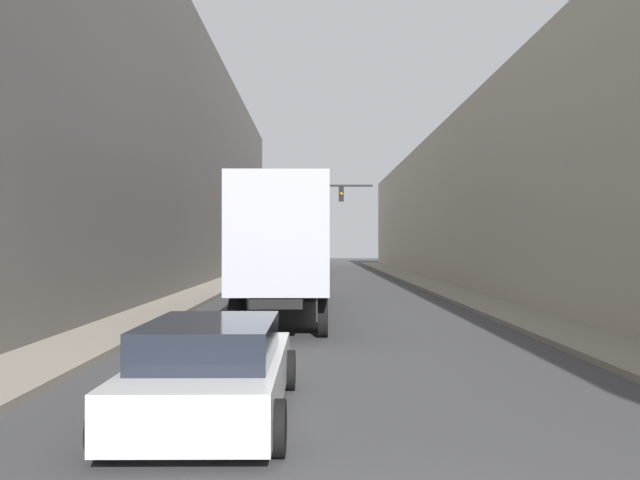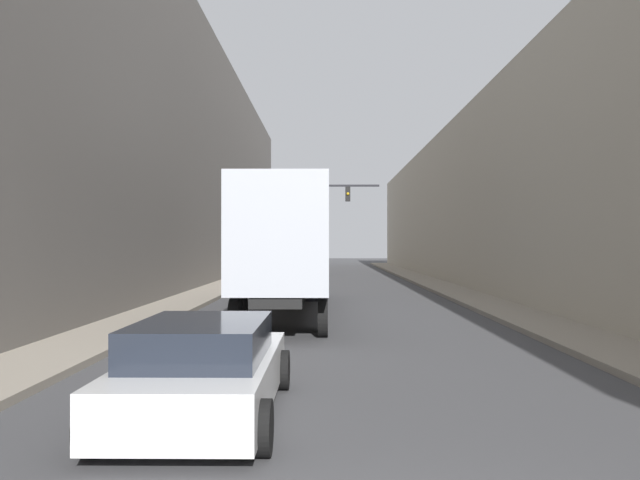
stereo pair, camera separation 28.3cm
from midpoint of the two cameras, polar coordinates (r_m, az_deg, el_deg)
name	(u,v)px [view 1 (the left image)]	position (r m, az deg, el deg)	size (l,w,h in m)	color
sidewalk_right	(434,286)	(34.75, 10.11, -4.16)	(2.01, 80.00, 0.15)	gray
sidewalk_left	(218,286)	(34.60, -9.56, -4.18)	(2.01, 80.00, 0.15)	gray
building_right	(506,200)	(35.70, 16.45, 3.50)	(6.00, 80.00, 9.55)	#BCB29E
building_left	(145,152)	(35.74, -15.96, 7.77)	(6.00, 80.00, 14.86)	#66605B
semi_truck	(288,246)	(21.56, -3.29, -0.52)	(2.55, 13.94, 4.16)	#B2B7C1
sedan_car	(213,370)	(8.87, -10.66, -11.61)	(2.14, 4.50, 1.34)	silver
traffic_signal_gantry	(282,209)	(38.09, -3.68, 2.85)	(7.78, 0.35, 6.24)	black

